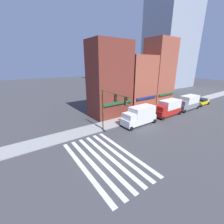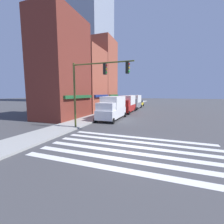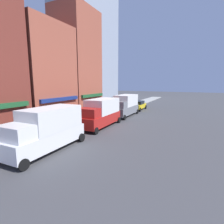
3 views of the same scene
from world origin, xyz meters
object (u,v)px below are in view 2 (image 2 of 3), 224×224
Objects in this scene: box_truck_red at (127,104)px; box_truck_grey at (134,102)px; box_truck_white at (112,108)px; traffic_signal at (94,81)px; pedestrian_green_top at (108,108)px; sedan_yellow at (139,103)px.

box_truck_grey is at bearing -0.74° from box_truck_red.
box_truck_red is at bearing -0.76° from box_truck_white.
traffic_signal is at bearing -176.59° from box_truck_white.
box_truck_red is (13.70, 0.44, -3.02)m from traffic_signal.
box_truck_red is at bearing -62.92° from pedestrian_green_top.
traffic_signal reaches higher than box_truck_grey.
pedestrian_green_top is (-17.03, 2.24, 0.23)m from sedan_yellow.
traffic_signal is 1.01× the size of box_truck_white.
box_truck_white is at bearing -179.53° from box_truck_grey.
box_truck_grey is (20.81, 0.44, -3.02)m from traffic_signal.
traffic_signal is 1.42× the size of sedan_yellow.
pedestrian_green_top is at bearing 168.55° from box_truck_grey.
sedan_yellow is 2.50× the size of pedestrian_green_top.
pedestrian_green_top reaches higher than sedan_yellow.
pedestrian_green_top is at bearing 27.53° from box_truck_white.
box_truck_red is at bearing 1.85° from traffic_signal.
box_truck_grey is at bearing 179.23° from sedan_yellow.
box_truck_red is 3.52× the size of pedestrian_green_top.
box_truck_red reaches higher than pedestrian_green_top.
traffic_signal is 1.01× the size of box_truck_grey.
traffic_signal is 21.04m from box_truck_grey.
box_truck_red reaches higher than sedan_yellow.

